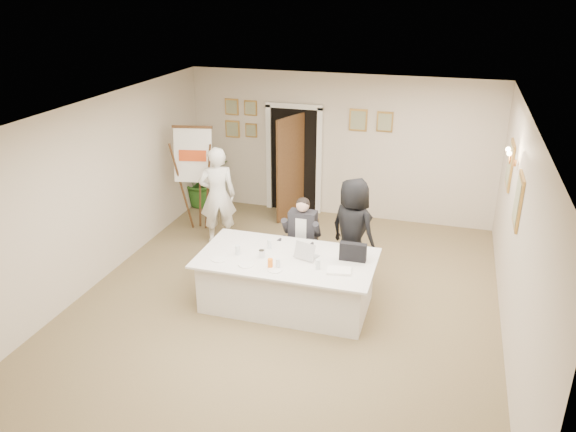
# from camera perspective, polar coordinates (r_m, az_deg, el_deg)

# --- Properties ---
(floor) EXTENTS (7.00, 7.00, 0.00)m
(floor) POSITION_cam_1_polar(r_m,az_deg,el_deg) (8.40, -0.04, -8.50)
(floor) COLOR olive
(floor) RESTS_ON ground
(ceiling) EXTENTS (6.00, 7.00, 0.02)m
(ceiling) POSITION_cam_1_polar(r_m,az_deg,el_deg) (7.35, -0.05, 10.50)
(ceiling) COLOR white
(ceiling) RESTS_ON wall_back
(wall_back) EXTENTS (6.00, 0.10, 2.80)m
(wall_back) POSITION_cam_1_polar(r_m,az_deg,el_deg) (10.99, 5.22, 7.03)
(wall_back) COLOR beige
(wall_back) RESTS_ON floor
(wall_front) EXTENTS (6.00, 0.10, 2.80)m
(wall_front) POSITION_cam_1_polar(r_m,az_deg,el_deg) (4.94, -12.13, -14.60)
(wall_front) COLOR beige
(wall_front) RESTS_ON floor
(wall_left) EXTENTS (0.10, 7.00, 2.80)m
(wall_left) POSITION_cam_1_polar(r_m,az_deg,el_deg) (9.04, -18.60, 2.41)
(wall_left) COLOR beige
(wall_left) RESTS_ON floor
(wall_right) EXTENTS (0.10, 7.00, 2.80)m
(wall_right) POSITION_cam_1_polar(r_m,az_deg,el_deg) (7.55, 22.34, -2.14)
(wall_right) COLOR beige
(wall_right) RESTS_ON floor
(doorway) EXTENTS (1.14, 0.86, 2.20)m
(doorway) POSITION_cam_1_polar(r_m,az_deg,el_deg) (11.13, 0.49, 5.40)
(doorway) COLOR black
(doorway) RESTS_ON floor
(pictures_back_wall) EXTENTS (3.40, 0.06, 0.80)m
(pictures_back_wall) POSITION_cam_1_polar(r_m,az_deg,el_deg) (11.03, 1.14, 9.58)
(pictures_back_wall) COLOR #BA8C3F
(pictures_back_wall) RESTS_ON wall_back
(pictures_right_wall) EXTENTS (0.06, 2.20, 0.80)m
(pictures_right_wall) POSITION_cam_1_polar(r_m,az_deg,el_deg) (8.55, 21.90, 3.28)
(pictures_right_wall) COLOR #BA8C3F
(pictures_right_wall) RESTS_ON wall_right
(wall_sconce) EXTENTS (0.20, 0.30, 0.24)m
(wall_sconce) POSITION_cam_1_polar(r_m,az_deg,el_deg) (8.44, 21.78, 5.57)
(wall_sconce) COLOR #D28343
(wall_sconce) RESTS_ON wall_right
(conference_table) EXTENTS (2.49, 1.34, 0.78)m
(conference_table) POSITION_cam_1_polar(r_m,az_deg,el_deg) (8.09, -0.13, -6.61)
(conference_table) COLOR silver
(conference_table) RESTS_ON floor
(seated_man) EXTENTS (0.63, 0.67, 1.35)m
(seated_man) POSITION_cam_1_polar(r_m,az_deg,el_deg) (8.72, 1.42, -2.27)
(seated_man) COLOR black
(seated_man) RESTS_ON floor
(flip_chart) EXTENTS (0.71, 0.50, 1.97)m
(flip_chart) POSITION_cam_1_polar(r_m,az_deg,el_deg) (10.49, -9.30, 3.23)
(flip_chart) COLOR #3D2413
(flip_chart) RESTS_ON floor
(standing_man) EXTENTS (0.77, 0.67, 1.76)m
(standing_man) POSITION_cam_1_polar(r_m,az_deg,el_deg) (9.93, -7.17, 2.06)
(standing_man) COLOR white
(standing_man) RESTS_ON floor
(standing_woman) EXTENTS (0.97, 0.86, 1.67)m
(standing_woman) POSITION_cam_1_polar(r_m,az_deg,el_deg) (8.64, 6.59, -1.49)
(standing_woman) COLOR black
(standing_woman) RESTS_ON floor
(potted_palm) EXTENTS (1.37, 1.37, 1.15)m
(potted_palm) POSITION_cam_1_polar(r_m,az_deg,el_deg) (11.82, -8.67, 3.80)
(potted_palm) COLOR #295E1F
(potted_palm) RESTS_ON floor
(laptop) EXTENTS (0.39, 0.41, 0.28)m
(laptop) POSITION_cam_1_polar(r_m,az_deg,el_deg) (7.87, 1.91, -3.23)
(laptop) COLOR #B7BABC
(laptop) RESTS_ON conference_table
(laptop_bag) EXTENTS (0.37, 0.11, 0.26)m
(laptop_bag) POSITION_cam_1_polar(r_m,az_deg,el_deg) (7.82, 6.62, -3.65)
(laptop_bag) COLOR black
(laptop_bag) RESTS_ON conference_table
(paper_stack) EXTENTS (0.35, 0.27, 0.03)m
(paper_stack) POSITION_cam_1_polar(r_m,az_deg,el_deg) (7.55, 5.20, -5.55)
(paper_stack) COLOR white
(paper_stack) RESTS_ON conference_table
(plate_left) EXTENTS (0.26, 0.26, 0.01)m
(plate_left) POSITION_cam_1_polar(r_m,az_deg,el_deg) (7.91, -6.99, -4.32)
(plate_left) COLOR white
(plate_left) RESTS_ON conference_table
(plate_mid) EXTENTS (0.23, 0.23, 0.01)m
(plate_mid) POSITION_cam_1_polar(r_m,az_deg,el_deg) (7.71, -4.26, -4.97)
(plate_mid) COLOR white
(plate_mid) RESTS_ON conference_table
(plate_near) EXTENTS (0.24, 0.24, 0.01)m
(plate_near) POSITION_cam_1_polar(r_m,az_deg,el_deg) (7.56, -1.34, -5.49)
(plate_near) COLOR white
(plate_near) RESTS_ON conference_table
(glass_a) EXTENTS (0.08, 0.08, 0.14)m
(glass_a) POSITION_cam_1_polar(r_m,az_deg,el_deg) (7.99, -5.14, -3.46)
(glass_a) COLOR silver
(glass_a) RESTS_ON conference_table
(glass_b) EXTENTS (0.06, 0.06, 0.14)m
(glass_b) POSITION_cam_1_polar(r_m,az_deg,el_deg) (7.59, -1.02, -4.86)
(glass_b) COLOR silver
(glass_b) RESTS_ON conference_table
(glass_c) EXTENTS (0.08, 0.08, 0.14)m
(glass_c) POSITION_cam_1_polar(r_m,az_deg,el_deg) (7.58, 3.04, -4.93)
(glass_c) COLOR silver
(glass_c) RESTS_ON conference_table
(glass_d) EXTENTS (0.06, 0.06, 0.14)m
(glass_d) POSITION_cam_1_polar(r_m,az_deg,el_deg) (8.13, -1.91, -2.87)
(glass_d) COLOR silver
(glass_d) RESTS_ON conference_table
(oj_glass) EXTENTS (0.08, 0.08, 0.13)m
(oj_glass) POSITION_cam_1_polar(r_m,az_deg,el_deg) (7.61, -1.81, -4.83)
(oj_glass) COLOR orange
(oj_glass) RESTS_ON conference_table
(steel_jug) EXTENTS (0.09, 0.09, 0.11)m
(steel_jug) POSITION_cam_1_polar(r_m,az_deg,el_deg) (7.89, -2.68, -3.86)
(steel_jug) COLOR silver
(steel_jug) RESTS_ON conference_table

